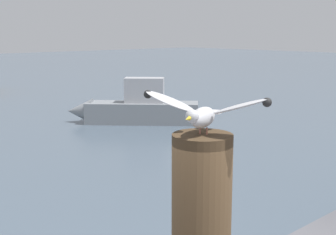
{
  "coord_description": "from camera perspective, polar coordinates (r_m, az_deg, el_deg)",
  "views": [
    {
      "loc": [
        -2.22,
        -1.94,
        3.05
      ],
      "look_at": [
        -0.58,
        -0.17,
        2.6
      ],
      "focal_mm": 49.75,
      "sensor_mm": 36.0,
      "label": 1
    }
  ],
  "objects": [
    {
      "name": "seagull",
      "position": [
        2.26,
        4.27,
        0.72
      ],
      "size": [
        0.38,
        0.64,
        0.2
      ],
      "color": "#C67360",
      "rests_on": "mooring_post"
    },
    {
      "name": "boat_grey",
      "position": [
        15.59,
        -4.43,
        1.07
      ],
      "size": [
        3.69,
        3.77,
        1.56
      ],
      "color": "gray",
      "rests_on": "ground_plane"
    }
  ]
}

